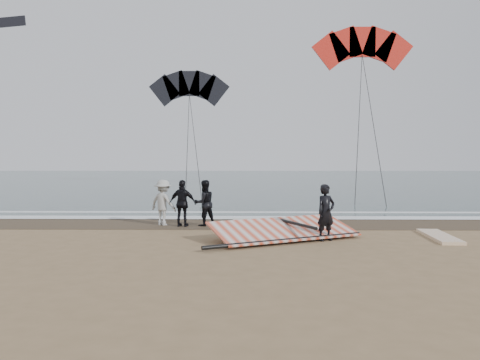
# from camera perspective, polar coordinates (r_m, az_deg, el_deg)

# --- Properties ---
(ground) EXTENTS (120.00, 120.00, 0.00)m
(ground) POSITION_cam_1_polar(r_m,az_deg,el_deg) (11.94, 6.84, -8.46)
(ground) COLOR #8C704C
(ground) RESTS_ON ground
(sea) EXTENTS (120.00, 54.00, 0.02)m
(sea) POSITION_cam_1_polar(r_m,az_deg,el_deg) (44.71, 2.38, -0.02)
(sea) COLOR #233838
(sea) RESTS_ON ground
(wet_sand) EXTENTS (120.00, 2.80, 0.01)m
(wet_sand) POSITION_cam_1_polar(r_m,az_deg,el_deg) (16.35, 5.18, -5.31)
(wet_sand) COLOR #4C3D2B
(wet_sand) RESTS_ON ground
(foam_near) EXTENTS (120.00, 0.90, 0.01)m
(foam_near) POSITION_cam_1_polar(r_m,az_deg,el_deg) (17.73, 4.83, -4.59)
(foam_near) COLOR white
(foam_near) RESTS_ON sea
(foam_far) EXTENTS (120.00, 0.45, 0.01)m
(foam_far) POSITION_cam_1_polar(r_m,az_deg,el_deg) (19.42, 4.47, -3.93)
(foam_far) COLOR white
(foam_far) RESTS_ON sea
(man_main) EXTENTS (0.68, 0.61, 1.57)m
(man_main) POSITION_cam_1_polar(r_m,az_deg,el_deg) (13.21, 10.43, -3.92)
(man_main) COLOR black
(man_main) RESTS_ON ground
(board_white) EXTENTS (0.77, 2.30, 0.09)m
(board_white) POSITION_cam_1_polar(r_m,az_deg,el_deg) (14.67, 23.14, -6.35)
(board_white) COLOR white
(board_white) RESTS_ON ground
(board_cream) EXTENTS (0.77, 2.33, 0.10)m
(board_cream) POSITION_cam_1_polar(r_m,az_deg,el_deg) (15.82, 0.38, -5.43)
(board_cream) COLOR beige
(board_cream) RESTS_ON ground
(trio_cluster) EXTENTS (2.45, 1.06, 1.56)m
(trio_cluster) POSITION_cam_1_polar(r_m,az_deg,el_deg) (15.84, -7.16, -2.79)
(trio_cluster) COLOR black
(trio_cluster) RESTS_ON ground
(sail_rig) EXTENTS (4.45, 3.55, 0.52)m
(sail_rig) POSITION_cam_1_polar(r_m,az_deg,el_deg) (13.48, 5.11, -6.28)
(sail_rig) COLOR black
(sail_rig) RESTS_ON ground
(kite_red) EXTENTS (7.56, 5.42, 14.06)m
(kite_red) POSITION_cam_1_polar(r_m,az_deg,el_deg) (33.49, 14.68, 15.00)
(kite_red) COLOR red
(kite_red) RESTS_ON ground
(kite_dark) EXTENTS (7.18, 7.55, 16.64)m
(kite_dark) POSITION_cam_1_polar(r_m,az_deg,el_deg) (38.46, -6.20, 10.80)
(kite_dark) COLOR black
(kite_dark) RESTS_ON ground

